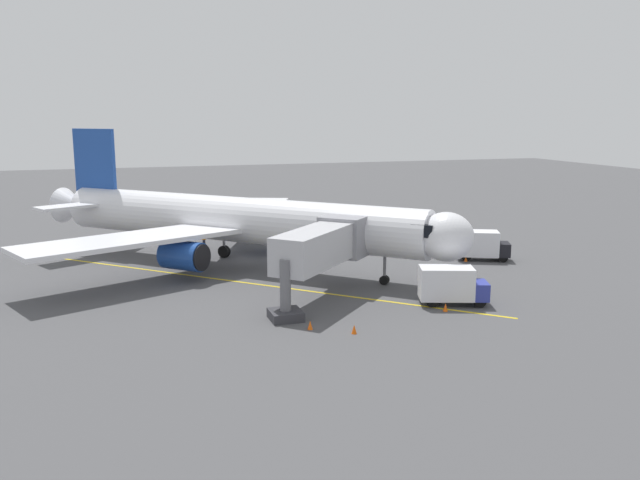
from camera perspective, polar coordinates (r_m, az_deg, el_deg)
ground_plane at (r=59.20m, az=-6.81°, el=-1.72°), size 220.00×220.00×0.00m
apron_lead_in_line at (r=50.94m, az=-6.00°, el=-3.77°), size 28.79×28.12×0.01m
airplane at (r=56.04m, az=-7.62°, el=1.71°), size 33.18×32.98×11.50m
jet_bridge at (r=45.94m, az=0.39°, el=-0.51°), size 9.41×9.56×5.40m
ground_crew_marshaller at (r=47.16m, az=10.00°, el=-3.97°), size 0.28×0.42×1.71m
ground_crew_wing_walker at (r=64.55m, az=-10.04°, el=0.04°), size 0.42×0.29×1.71m
box_truck_near_nose at (r=45.70m, az=11.40°, el=-3.85°), size 4.98×3.35×2.62m
box_truck_portside at (r=60.17m, az=13.87°, el=-0.41°), size 4.99×3.68×2.62m
box_truck_starboard_side at (r=67.53m, az=4.22°, el=1.08°), size 4.04×4.95×2.62m
safety_cone_nose_left at (r=40.06m, az=-0.86°, el=-7.39°), size 0.32×0.32×0.55m
safety_cone_nose_right at (r=39.37m, az=2.98°, el=-7.74°), size 0.32×0.32×0.55m
safety_cone_wing_port at (r=59.51m, az=12.53°, el=-1.57°), size 0.32×0.32×0.55m
safety_cone_wing_starboard at (r=44.39m, az=10.83°, el=-5.76°), size 0.32×0.32×0.55m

